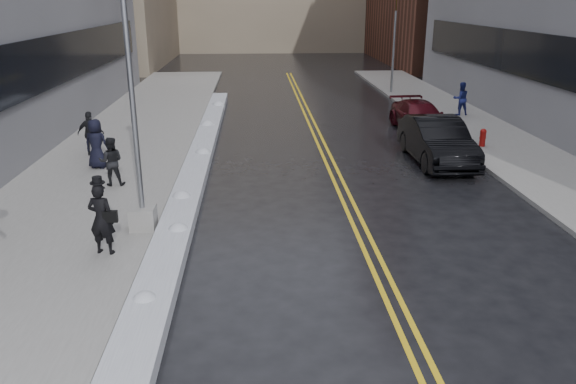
{
  "coord_description": "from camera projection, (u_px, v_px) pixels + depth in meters",
  "views": [
    {
      "loc": [
        -0.28,
        -11.93,
        5.96
      ],
      "look_at": [
        0.5,
        1.42,
        1.3
      ],
      "focal_mm": 35.0,
      "sensor_mm": 36.0,
      "label": 1
    }
  ],
  "objects": [
    {
      "name": "traffic_signal",
      "position": [
        394.0,
        40.0,
        35.2
      ],
      "size": [
        0.16,
        0.2,
        6.0
      ],
      "color": "gray",
      "rests_on": "sidewalk_east"
    },
    {
      "name": "pedestrian_b",
      "position": [
        111.0,
        161.0,
        18.07
      ],
      "size": [
        0.82,
        0.67,
        1.59
      ],
      "primitive_type": "imported",
      "rotation": [
        0.0,
        0.0,
        3.23
      ],
      "color": "black",
      "rests_on": "sidewalk_west"
    },
    {
      "name": "lamppost",
      "position": [
        136.0,
        141.0,
        14.1
      ],
      "size": [
        0.65,
        0.65,
        7.62
      ],
      "color": "gray",
      "rests_on": "sidewalk_west"
    },
    {
      "name": "pedestrian_c",
      "position": [
        96.0,
        144.0,
        19.88
      ],
      "size": [
        0.98,
        0.76,
        1.77
      ],
      "primitive_type": "imported",
      "rotation": [
        0.0,
        0.0,
        2.89
      ],
      "color": "black",
      "rests_on": "sidewalk_west"
    },
    {
      "name": "lane_line_left",
      "position": [
        321.0,
        152.0,
        22.78
      ],
      "size": [
        0.12,
        50.0,
        0.01
      ],
      "primitive_type": "cube",
      "color": "gold",
      "rests_on": "ground"
    },
    {
      "name": "car_black",
      "position": [
        437.0,
        141.0,
        21.08
      ],
      "size": [
        1.8,
        5.13,
        1.69
      ],
      "primitive_type": "imported",
      "rotation": [
        0.0,
        0.0,
        0.0
      ],
      "color": "black",
      "rests_on": "ground"
    },
    {
      "name": "sidewalk_west",
      "position": [
        119.0,
        153.0,
        22.31
      ],
      "size": [
        5.5,
        50.0,
        0.15
      ],
      "primitive_type": "cube",
      "color": "gray",
      "rests_on": "ground"
    },
    {
      "name": "sidewalk_east",
      "position": [
        505.0,
        147.0,
        23.18
      ],
      "size": [
        4.0,
        50.0,
        0.15
      ],
      "primitive_type": "cube",
      "color": "gray",
      "rests_on": "ground"
    },
    {
      "name": "lane_line_right",
      "position": [
        329.0,
        152.0,
        22.8
      ],
      "size": [
        0.12,
        50.0,
        0.01
      ],
      "primitive_type": "cube",
      "color": "gold",
      "rests_on": "ground"
    },
    {
      "name": "pedestrian_fedora",
      "position": [
        102.0,
        219.0,
        13.18
      ],
      "size": [
        0.72,
        0.55,
        1.76
      ],
      "primitive_type": "imported",
      "rotation": [
        0.0,
        0.0,
        2.92
      ],
      "color": "black",
      "rests_on": "sidewalk_west"
    },
    {
      "name": "snow_ridge",
      "position": [
        198.0,
        164.0,
        20.58
      ],
      "size": [
        0.9,
        30.0,
        0.34
      ],
      "primitive_type": "cube",
      "color": "silver",
      "rests_on": "ground"
    },
    {
      "name": "fire_hydrant",
      "position": [
        483.0,
        137.0,
        22.97
      ],
      "size": [
        0.26,
        0.26,
        0.73
      ],
      "color": "maroon",
      "rests_on": "sidewalk_east"
    },
    {
      "name": "pedestrian_d",
      "position": [
        91.0,
        133.0,
        21.53
      ],
      "size": [
        1.0,
        0.42,
        1.7
      ],
      "primitive_type": "imported",
      "rotation": [
        0.0,
        0.0,
        3.15
      ],
      "color": "black",
      "rests_on": "sidewalk_west"
    },
    {
      "name": "pedestrian_east",
      "position": [
        461.0,
        99.0,
        28.92
      ],
      "size": [
        0.86,
        0.69,
        1.69
      ],
      "primitive_type": "imported",
      "rotation": [
        0.0,
        0.0,
        3.21
      ],
      "color": "navy",
      "rests_on": "sidewalk_east"
    },
    {
      "name": "ground",
      "position": [
        271.0,
        264.0,
        13.23
      ],
      "size": [
        160.0,
        160.0,
        0.0
      ],
      "primitive_type": "plane",
      "color": "black",
      "rests_on": "ground"
    },
    {
      "name": "car_maroon",
      "position": [
        419.0,
        117.0,
        26.09
      ],
      "size": [
        2.14,
        4.78,
        1.36
      ],
      "primitive_type": "imported",
      "rotation": [
        0.0,
        0.0,
        0.05
      ],
      "color": "#3A0910",
      "rests_on": "ground"
    }
  ]
}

